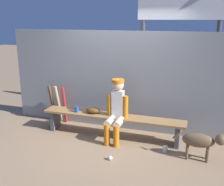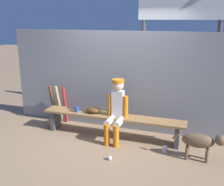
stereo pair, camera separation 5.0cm
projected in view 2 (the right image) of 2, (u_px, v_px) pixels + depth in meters
name	position (u px, v px, depth m)	size (l,w,h in m)	color
ground_plane	(112.00, 137.00, 5.39)	(30.00, 30.00, 0.00)	#937556
chainlink_fence	(120.00, 81.00, 5.57)	(4.87, 0.03, 2.04)	gray
dugout_bench	(112.00, 120.00, 5.30)	(2.83, 0.36, 0.45)	olive
player_seated	(116.00, 108.00, 5.08)	(0.41, 0.55, 1.18)	silver
baseball_glove	(93.00, 110.00, 5.38)	(0.28, 0.20, 0.12)	#593819
bat_aluminum_red	(65.00, 105.00, 6.02)	(0.06, 0.06, 0.83)	#B22323
bat_wood_tan	(59.00, 104.00, 6.01)	(0.06, 0.06, 0.87)	tan
bat_wood_dark	(53.00, 103.00, 6.13)	(0.06, 0.06, 0.86)	brown
baseball	(110.00, 158.00, 4.50)	(0.07, 0.07, 0.07)	white
cup_on_ground	(165.00, 149.00, 4.76)	(0.08, 0.08, 0.11)	silver
cup_on_bench	(77.00, 109.00, 5.45)	(0.08, 0.08, 0.11)	#1E47AD
scoreboard	(184.00, 15.00, 5.72)	(2.10, 0.27, 3.35)	#3F3F42
dog	(202.00, 141.00, 4.42)	(0.84, 0.20, 0.49)	brown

